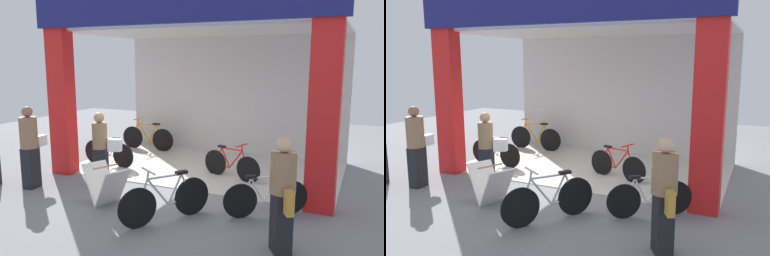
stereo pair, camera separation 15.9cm
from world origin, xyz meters
The scene contains 11 objects.
ground_plane centered at (0.00, 0.00, 0.00)m, with size 20.66×20.66×0.00m, color gray.
shop_facade centered at (0.00, 1.90, 2.17)m, with size 6.53×3.92×4.01m.
bicycle_inside_0 centered at (0.85, 1.16, 0.33)m, with size 1.45×0.54×0.83m.
bicycle_inside_1 centered at (-2.34, 0.94, 0.34)m, with size 1.56×0.43×0.86m.
bicycle_inside_2 centered at (-2.35, 2.88, 0.38)m, with size 1.71×0.47×0.94m.
bicycle_parked_0 centered at (0.63, -1.52, 0.37)m, with size 0.96×1.45×0.93m.
bicycle_parked_1 centered at (2.09, -0.62, 0.34)m, with size 1.26×0.94×0.84m.
sandwich_board_sign centered at (-0.74, -1.31, 0.37)m, with size 1.03×0.81×0.75m.
pedestrian_0 centered at (-2.77, -1.14, 0.90)m, with size 0.39×0.67×1.73m.
pedestrian_1 centered at (-1.47, -0.46, 0.82)m, with size 0.65×0.44×1.59m.
pedestrian_3 centered at (2.61, -1.82, 0.86)m, with size 0.49×0.58×1.66m.
Camera 2 is at (3.76, -6.96, 2.69)m, focal length 36.88 mm.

